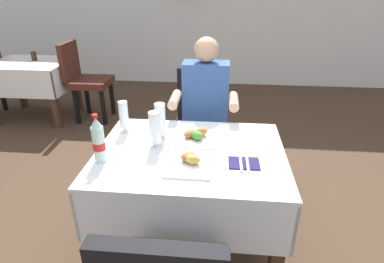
{
  "coord_description": "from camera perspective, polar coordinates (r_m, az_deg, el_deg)",
  "views": [
    {
      "loc": [
        0.15,
        -1.47,
        1.65
      ],
      "look_at": [
        -0.02,
        0.25,
        0.8
      ],
      "focal_mm": 29.53,
      "sensor_mm": 36.0,
      "label": 1
    }
  ],
  "objects": [
    {
      "name": "ground_plane",
      "position": [
        2.21,
        -0.18,
        -22.17
      ],
      "size": [
        11.0,
        11.0,
        0.0
      ],
      "primitive_type": "plane",
      "color": "#473323"
    },
    {
      "name": "beer_glass_right",
      "position": [
        1.88,
        -6.73,
        0.28
      ],
      "size": [
        0.07,
        0.07,
        0.23
      ],
      "color": "white",
      "rests_on": "main_dining_table"
    },
    {
      "name": "plate_near_camera",
      "position": [
        1.72,
        -0.48,
        -5.59
      ],
      "size": [
        0.25,
        0.25,
        0.07
      ],
      "color": "white",
      "rests_on": "main_dining_table"
    },
    {
      "name": "background_table_tumbler",
      "position": [
        4.49,
        -26.66,
        12.1
      ],
      "size": [
        0.06,
        0.06,
        0.11
      ],
      "primitive_type": "cylinder",
      "color": "black",
      "rests_on": "background_dining_table"
    },
    {
      "name": "chair_far_diner_seat",
      "position": [
        2.69,
        1.46,
        1.93
      ],
      "size": [
        0.44,
        0.5,
        0.97
      ],
      "color": "black",
      "rests_on": "ground"
    },
    {
      "name": "beer_glass_left",
      "position": [
        2.11,
        -12.21,
        2.61
      ],
      "size": [
        0.07,
        0.07,
        0.21
      ],
      "color": "white",
      "rests_on": "main_dining_table"
    },
    {
      "name": "background_chair_right",
      "position": [
        4.17,
        -18.9,
        9.33
      ],
      "size": [
        0.5,
        0.44,
        0.97
      ],
      "color": "#4C2319",
      "rests_on": "ground"
    },
    {
      "name": "main_dining_table",
      "position": [
        1.96,
        -0.28,
        -7.81
      ],
      "size": [
        1.11,
        0.87,
        0.72
      ],
      "color": "white",
      "rests_on": "ground"
    },
    {
      "name": "plate_far_diner",
      "position": [
        2.0,
        0.64,
        -0.83
      ],
      "size": [
        0.25,
        0.25,
        0.07
      ],
      "color": "white",
      "rests_on": "main_dining_table"
    },
    {
      "name": "napkin_cutlery_set",
      "position": [
        1.77,
        9.36,
        -5.64
      ],
      "size": [
        0.17,
        0.19,
        0.01
      ],
      "color": "#231E4C",
      "rests_on": "main_dining_table"
    },
    {
      "name": "beer_glass_middle",
      "position": [
        2.0,
        -5.75,
        1.97
      ],
      "size": [
        0.07,
        0.07,
        0.23
      ],
      "color": "white",
      "rests_on": "main_dining_table"
    },
    {
      "name": "cola_bottle_primary",
      "position": [
        1.8,
        -16.53,
        -1.63
      ],
      "size": [
        0.07,
        0.07,
        0.28
      ],
      "color": "silver",
      "rests_on": "main_dining_table"
    },
    {
      "name": "seated_diner_far",
      "position": [
        2.52,
        2.37,
        4.15
      ],
      "size": [
        0.5,
        0.46,
        1.26
      ],
      "color": "#282D42",
      "rests_on": "ground"
    },
    {
      "name": "background_dining_table",
      "position": [
        4.49,
        -26.91,
        8.84
      ],
      "size": [
        0.94,
        0.75,
        0.72
      ],
      "color": "white",
      "rests_on": "ground"
    }
  ]
}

